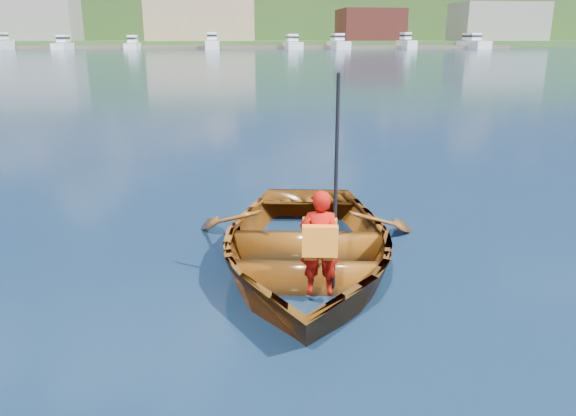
{
  "coord_description": "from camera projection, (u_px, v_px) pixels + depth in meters",
  "views": [
    {
      "loc": [
        -1.79,
        -5.69,
        2.54
      ],
      "look_at": [
        -1.01,
        0.27,
        0.73
      ],
      "focal_mm": 35.0,
      "sensor_mm": 36.0,
      "label": 1
    }
  ],
  "objects": [
    {
      "name": "waterfront_buildings",
      "position": [
        190.0,
        20.0,
        159.79
      ],
      "size": [
        202.0,
        16.0,
        14.0
      ],
      "color": "brown",
      "rests_on": "ground"
    },
    {
      "name": "rowboat",
      "position": [
        305.0,
        244.0,
        6.43
      ],
      "size": [
        3.63,
        4.6,
        0.86
      ],
      "color": "brown",
      "rests_on": "ground"
    },
    {
      "name": "ground",
      "position": [
        379.0,
        273.0,
        6.35
      ],
      "size": [
        600.0,
        600.0,
        0.0
      ],
      "color": "#172E4A",
      "rests_on": "ground"
    },
    {
      "name": "marina_yachts",
      "position": [
        220.0,
        44.0,
        142.03
      ],
      "size": [
        141.59,
        13.73,
        4.42
      ],
      "color": "white",
      "rests_on": "ground"
    },
    {
      "name": "child_paddler",
      "position": [
        320.0,
        241.0,
        5.45
      ],
      "size": [
        0.43,
        0.38,
        2.14
      ],
      "color": "red",
      "rests_on": "ground"
    },
    {
      "name": "shoreline",
      "position": [
        216.0,
        19.0,
        227.98
      ],
      "size": [
        400.0,
        140.0,
        22.0
      ],
      "color": "#324E21",
      "rests_on": "ground"
    },
    {
      "name": "dock",
      "position": [
        210.0,
        47.0,
        146.43
      ],
      "size": [
        159.94,
        13.87,
        0.8
      ],
      "color": "brown",
      "rests_on": "ground"
    }
  ]
}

